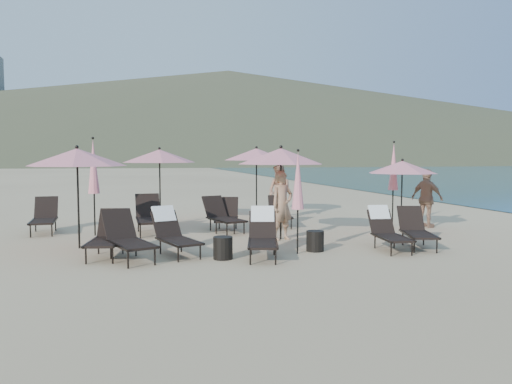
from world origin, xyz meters
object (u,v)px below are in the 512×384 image
object	(u,v)px
umbrella_open_3	(160,156)
lounger_5	(416,229)
side_table_0	(223,248)
lounger_7	(149,215)
lounger_0	(127,237)
umbrella_closed_2	(93,167)
lounger_10	(280,212)
lounger_1	(108,235)
lounger_4	(387,229)
beachgoer_b	(280,192)
beachgoer_c	(427,198)
umbrella_open_2	(402,167)
beachgoer_a	(282,206)
lounger_3	(263,234)
umbrella_closed_0	(298,181)
lounger_9	(227,215)
lounger_2	(173,232)
umbrella_open_1	(281,156)
umbrella_open_4	(256,154)
umbrella_open_0	(77,157)
lounger_8	(223,215)
umbrella_closed_1	(393,167)
side_table_1	(315,241)
lounger_6	(44,217)

from	to	relation	value
umbrella_open_3	lounger_5	bearing A→B (deg)	-45.08
side_table_0	lounger_7	bearing A→B (deg)	108.40
lounger_0	umbrella_closed_2	size ratio (longest dim) A/B	0.69
lounger_10	side_table_0	xyz separation A→B (m)	(-2.63, -4.39, -0.19)
lounger_1	lounger_7	xyz separation A→B (m)	(1.02, 3.06, 0.04)
lounger_4	beachgoer_b	xyz separation A→B (m)	(-0.73, 6.01, 0.46)
lounger_1	beachgoer_c	distance (m)	9.40
beachgoer_b	lounger_0	bearing A→B (deg)	-74.29
umbrella_closed_2	side_table_0	bearing A→B (deg)	-54.65
umbrella_open_2	umbrella_open_3	world-z (taller)	umbrella_open_3
beachgoer_a	beachgoer_b	bearing A→B (deg)	53.66
umbrella_open_2	lounger_3	bearing A→B (deg)	-154.06
lounger_10	umbrella_closed_0	bearing A→B (deg)	-92.34
lounger_5	lounger_7	bearing A→B (deg)	164.58
lounger_7	lounger_9	world-z (taller)	lounger_7
lounger_2	lounger_3	distance (m)	1.98
umbrella_open_2	beachgoer_a	world-z (taller)	umbrella_open_2
umbrella_open_2	side_table_0	bearing A→B (deg)	-157.20
umbrella_open_1	umbrella_open_4	size ratio (longest dim) A/B	0.97
umbrella_open_1	lounger_0	bearing A→B (deg)	-157.36
lounger_4	beachgoer_a	size ratio (longest dim) A/B	0.91
umbrella_open_0	beachgoer_a	xyz separation A→B (m)	(4.97, -0.08, -1.24)
lounger_8	umbrella_open_1	world-z (taller)	umbrella_open_1
lounger_2	beachgoer_c	bearing A→B (deg)	-1.87
lounger_4	umbrella_open_1	bearing A→B (deg)	142.20
lounger_1	side_table_0	distance (m)	2.54
umbrella_open_1	beachgoer_a	world-z (taller)	umbrella_open_1
beachgoer_a	beachgoer_c	distance (m)	4.99
umbrella_closed_1	side_table_1	bearing A→B (deg)	-140.59
lounger_6	side_table_0	xyz separation A→B (m)	(4.18, -4.80, -0.22)
umbrella_closed_1	lounger_9	bearing A→B (deg)	173.23
lounger_3	umbrella_open_4	size ratio (longest dim) A/B	0.70
lounger_7	umbrella_open_3	bearing A→B (deg)	75.44
lounger_5	umbrella_closed_0	size ratio (longest dim) A/B	0.73
lounger_7	umbrella_closed_0	distance (m)	5.05
lounger_10	umbrella_open_1	world-z (taller)	umbrella_open_1
umbrella_closed_0	umbrella_closed_2	bearing A→B (deg)	139.75
umbrella_closed_0	beachgoer_a	distance (m)	2.00
umbrella_open_1	beachgoer_c	size ratio (longest dim) A/B	1.38
lounger_6	beachgoer_a	xyz separation A→B (m)	(6.12, -2.82, 0.43)
lounger_3	beachgoer_c	size ratio (longest dim) A/B	0.99
lounger_10	umbrella_open_2	world-z (taller)	umbrella_open_2
lounger_5	umbrella_open_0	world-z (taller)	umbrella_open_0
lounger_4	umbrella_open_4	world-z (taller)	umbrella_open_4
umbrella_open_0	umbrella_open_2	distance (m)	8.65
lounger_4	lounger_9	world-z (taller)	lounger_4
lounger_9	side_table_0	bearing A→B (deg)	-87.28
umbrella_open_1	umbrella_open_4	distance (m)	4.91
lounger_0	lounger_5	distance (m)	6.65
lounger_9	umbrella_closed_0	world-z (taller)	umbrella_closed_0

